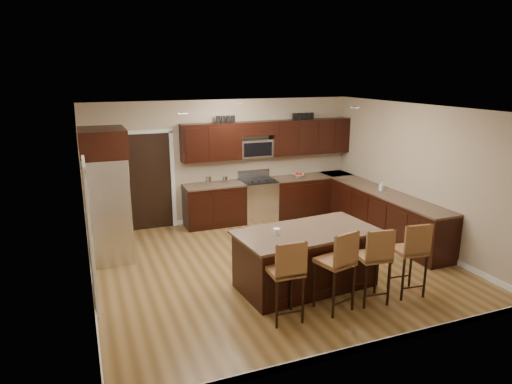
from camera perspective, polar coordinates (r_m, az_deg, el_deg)
name	(u,v)px	position (r m, az deg, el deg)	size (l,w,h in m)	color
floor	(274,265)	(8.11, 2.21, -9.05)	(6.00, 6.00, 0.00)	olive
ceiling	(275,109)	(7.44, 2.42, 10.35)	(6.00, 6.00, 0.00)	silver
wall_back	(225,161)	(10.17, -3.93, 3.86)	(6.00, 6.00, 0.00)	tan
wall_left	(85,209)	(7.05, -20.64, -2.03)	(5.50, 5.50, 0.00)	tan
wall_right	(418,176)	(9.25, 19.59, 1.93)	(5.50, 5.50, 0.00)	tan
base_cabinets	(328,206)	(9.98, 8.94, -1.76)	(4.02, 3.96, 0.92)	black
upper_cabinets	(271,138)	(10.30, 1.88, 6.79)	(4.00, 0.33, 0.80)	black
range	(258,200)	(10.33, 0.26, -0.95)	(0.76, 0.64, 1.11)	silver
microwave	(256,148)	(10.21, -0.06, 5.48)	(0.76, 0.31, 0.40)	silver
doorway	(151,182)	(9.87, -13.04, 1.27)	(0.85, 0.03, 2.06)	black
pantry_door	(89,237)	(6.86, -20.16, -5.34)	(0.03, 0.80, 2.04)	white
letter_decor	(265,118)	(10.19, 1.15, 9.28)	(2.20, 0.03, 0.15)	black
island	(306,260)	(7.22, 6.23, -8.50)	(2.25, 1.32, 0.92)	black
stool_left	(287,271)	(6.11, 3.90, -9.86)	(0.45, 0.45, 1.17)	olive
stool_mid	(339,262)	(6.45, 10.30, -8.56)	(0.54, 0.54, 1.19)	olive
stool_right	(375,257)	(6.78, 14.63, -7.84)	(0.48, 0.48, 1.16)	olive
refrigerator	(106,194)	(8.39, -18.19, -0.25)	(0.79, 0.99, 2.35)	silver
floor_mat	(310,231)	(9.77, 6.78, -4.86)	(0.87, 0.58, 0.01)	olive
fruit_bowl	(299,175)	(10.61, 5.36, 2.09)	(0.25, 0.25, 0.06)	silver
soap_bottle	(382,186)	(9.66, 15.42, 0.70)	(0.08, 0.08, 0.18)	#B2B2B2
canister_tall	(209,181)	(9.84, -5.95, 1.41)	(0.12, 0.12, 0.18)	silver
canister_short	(225,180)	(9.94, -3.90, 1.52)	(0.11, 0.11, 0.15)	silver
island_jar	(277,232)	(6.82, 2.61, -4.98)	(0.10, 0.10, 0.10)	white
stool_extra	(412,250)	(7.16, 18.89, -6.93)	(0.48, 0.48, 1.16)	olive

